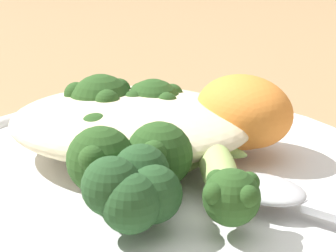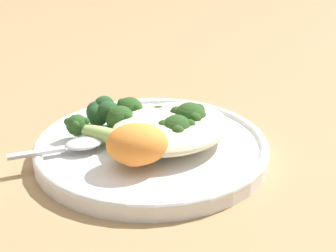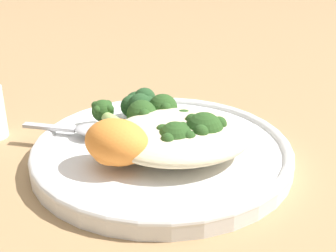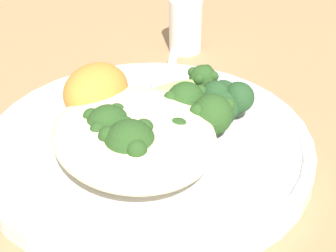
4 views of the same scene
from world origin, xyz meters
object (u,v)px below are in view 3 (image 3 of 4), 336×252
(quinoa_mound, at_px, (181,135))
(sweet_potato_chunk_0, at_px, (115,147))
(spoon, at_px, (87,129))
(broccoli_stalk_3, at_px, (158,114))
(sweet_potato_chunk_1, at_px, (117,142))
(broccoli_stalk_1, at_px, (197,133))
(kale_tuft, at_px, (141,104))
(plate, at_px, (161,152))
(broccoli_stalk_2, at_px, (173,127))
(broccoli_stalk_0, at_px, (171,140))
(broccoli_stalk_4, at_px, (141,118))
(broccoli_stalk_5, at_px, (111,120))

(quinoa_mound, distance_m, sweet_potato_chunk_0, 0.07)
(spoon, bearing_deg, sweet_potato_chunk_0, 132.84)
(quinoa_mound, distance_m, broccoli_stalk_3, 0.06)
(quinoa_mound, relative_size, sweet_potato_chunk_1, 2.27)
(broccoli_stalk_1, distance_m, sweet_potato_chunk_0, 0.09)
(broccoli_stalk_1, bearing_deg, kale_tuft, 128.05)
(sweet_potato_chunk_1, height_order, kale_tuft, sweet_potato_chunk_1)
(spoon, bearing_deg, plate, 174.63)
(broccoli_stalk_2, xyz_separation_m, sweet_potato_chunk_1, (0.07, 0.04, 0.01))
(broccoli_stalk_2, distance_m, spoon, 0.10)
(broccoli_stalk_2, relative_size, sweet_potato_chunk_0, 1.63)
(broccoli_stalk_3, height_order, kale_tuft, broccoli_stalk_3)
(broccoli_stalk_0, xyz_separation_m, broccoli_stalk_3, (-0.01, -0.08, -0.00))
(broccoli_stalk_2, relative_size, broccoli_stalk_4, 1.13)
(broccoli_stalk_0, bearing_deg, broccoli_stalk_5, 159.16)
(broccoli_stalk_1, xyz_separation_m, kale_tuft, (0.04, -0.11, -0.00))
(broccoli_stalk_3, relative_size, kale_tuft, 1.73)
(broccoli_stalk_2, distance_m, sweet_potato_chunk_0, 0.08)
(quinoa_mound, height_order, spoon, quinoa_mound)
(broccoli_stalk_0, xyz_separation_m, kale_tuft, (0.01, -0.11, -0.00))
(spoon, bearing_deg, broccoli_stalk_3, -155.81)
(broccoli_stalk_0, xyz_separation_m, broccoli_stalk_1, (-0.03, -0.01, 0.00))
(plate, distance_m, broccoli_stalk_2, 0.03)
(broccoli_stalk_0, xyz_separation_m, sweet_potato_chunk_0, (0.06, -0.01, -0.00))
(broccoli_stalk_5, xyz_separation_m, sweet_potato_chunk_1, (0.01, 0.08, 0.01))
(broccoli_stalk_3, relative_size, broccoli_stalk_4, 1.09)
(broccoli_stalk_1, xyz_separation_m, broccoli_stalk_5, (0.08, -0.08, -0.01))
(broccoli_stalk_2, bearing_deg, spoon, 142.08)
(broccoli_stalk_5, bearing_deg, broccoli_stalk_1, -147.03)
(broccoli_stalk_4, xyz_separation_m, sweet_potato_chunk_1, (0.04, 0.07, 0.01))
(broccoli_stalk_5, bearing_deg, broccoli_stalk_0, -162.40)
(broccoli_stalk_0, bearing_deg, spoon, 172.21)
(broccoli_stalk_5, relative_size, sweet_potato_chunk_0, 1.91)
(sweet_potato_chunk_1, xyz_separation_m, kale_tuft, (-0.05, -0.11, -0.01))
(broccoli_stalk_2, height_order, broccoli_stalk_4, broccoli_stalk_4)
(sweet_potato_chunk_1, bearing_deg, plate, -150.58)
(broccoli_stalk_5, relative_size, spoon, 0.98)
(broccoli_stalk_2, xyz_separation_m, spoon, (0.09, -0.04, -0.01))
(quinoa_mound, height_order, broccoli_stalk_5, quinoa_mound)
(broccoli_stalk_5, relative_size, sweet_potato_chunk_1, 1.53)
(quinoa_mound, bearing_deg, broccoli_stalk_5, -46.92)
(broccoli_stalk_1, relative_size, broccoli_stalk_2, 1.39)
(sweet_potato_chunk_0, relative_size, kale_tuft, 1.10)
(sweet_potato_chunk_1, bearing_deg, spoon, -74.16)
(sweet_potato_chunk_0, bearing_deg, broccoli_stalk_5, -95.69)
(broccoli_stalk_3, bearing_deg, spoon, 128.30)
(sweet_potato_chunk_0, bearing_deg, quinoa_mound, -172.76)
(broccoli_stalk_3, xyz_separation_m, kale_tuft, (0.01, -0.04, 0.00))
(broccoli_stalk_5, xyz_separation_m, kale_tuft, (-0.04, -0.03, 0.00))
(plate, xyz_separation_m, broccoli_stalk_1, (-0.03, 0.03, 0.03))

